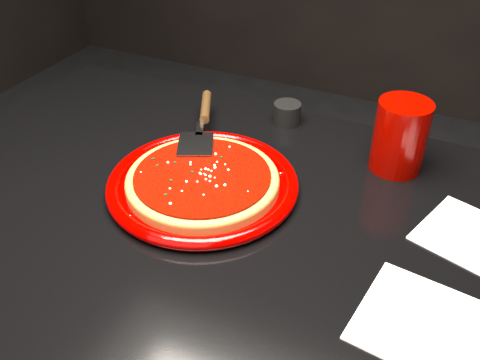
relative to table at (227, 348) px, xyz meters
name	(u,v)px	position (x,y,z in m)	size (l,w,h in m)	color
table	(227,348)	(0.00, 0.00, 0.00)	(1.20, 0.80, 0.75)	black
plate	(203,184)	(-0.06, 0.04, 0.39)	(0.35, 0.35, 0.03)	#840000
pizza_crust	(203,182)	(-0.06, 0.04, 0.39)	(0.28, 0.28, 0.01)	brown
pizza_crust_rim	(203,179)	(-0.06, 0.04, 0.40)	(0.28, 0.28, 0.02)	brown
pizza_sauce	(202,177)	(-0.06, 0.04, 0.40)	(0.24, 0.24, 0.01)	#710800
parmesan_dusting	(202,173)	(-0.06, 0.04, 0.41)	(0.24, 0.24, 0.01)	beige
basil_flecks	(202,174)	(-0.06, 0.04, 0.41)	(0.22, 0.22, 0.00)	black
pizza_server	(202,123)	(-0.14, 0.19, 0.42)	(0.08, 0.29, 0.02)	#B3B5BA
cup	(400,136)	(0.24, 0.26, 0.44)	(0.10, 0.10, 0.14)	#810300
napkin_a	(422,323)	(0.35, -0.10, 0.38)	(0.17, 0.17, 0.00)	white
napkin_b	(468,235)	(0.39, 0.11, 0.38)	(0.14, 0.15, 0.00)	white
ramekin	(287,113)	(-0.01, 0.33, 0.40)	(0.06, 0.06, 0.05)	black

